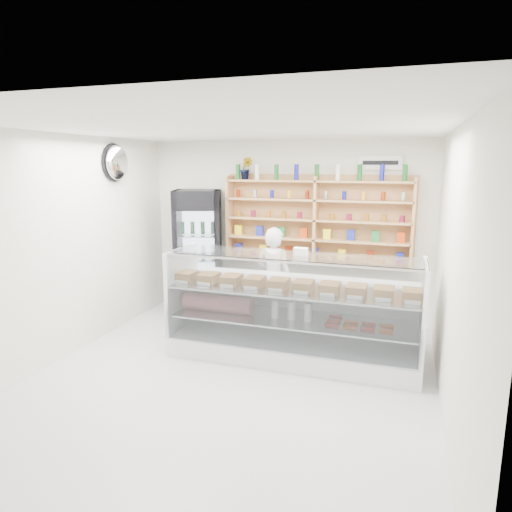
% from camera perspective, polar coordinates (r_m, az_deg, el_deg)
% --- Properties ---
extents(room, '(5.00, 5.00, 5.00)m').
position_cam_1_polar(room, '(4.94, -3.48, -0.61)').
color(room, silver).
rests_on(room, ground).
extents(display_counter, '(3.11, 0.93, 1.35)m').
position_cam_1_polar(display_counter, '(5.84, 4.56, -9.27)').
color(display_counter, white).
rests_on(display_counter, floor).
extents(shop_worker, '(0.61, 0.44, 1.54)m').
position_cam_1_polar(shop_worker, '(6.72, 2.23, -2.89)').
color(shop_worker, silver).
rests_on(shop_worker, floor).
extents(drinks_cooler, '(0.92, 0.91, 2.03)m').
position_cam_1_polar(drinks_cooler, '(7.48, -7.21, 0.44)').
color(drinks_cooler, black).
rests_on(drinks_cooler, floor).
extents(wall_shelving, '(2.84, 0.28, 1.33)m').
position_cam_1_polar(wall_shelving, '(7.00, 7.47, 4.45)').
color(wall_shelving, tan).
rests_on(wall_shelving, back_wall).
extents(potted_plant, '(0.21, 0.18, 0.34)m').
position_cam_1_polar(potted_plant, '(7.24, -1.25, 10.90)').
color(potted_plant, '#1E6626').
rests_on(potted_plant, wall_shelving).
extents(security_mirror, '(0.15, 0.50, 0.50)m').
position_cam_1_polar(security_mirror, '(6.93, -16.96, 11.09)').
color(security_mirror, silver).
rests_on(security_mirror, left_wall).
extents(wall_sign, '(0.62, 0.03, 0.20)m').
position_cam_1_polar(wall_sign, '(6.97, 15.28, 11.18)').
color(wall_sign, white).
rests_on(wall_sign, back_wall).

